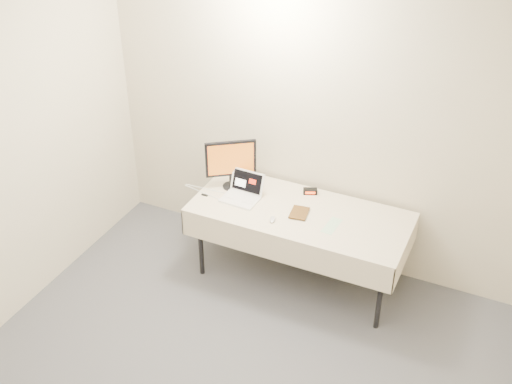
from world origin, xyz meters
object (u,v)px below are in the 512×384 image
at_px(laptop, 243,192).
at_px(monitor, 231,161).
at_px(table, 300,217).
at_px(book, 291,203).

bearing_deg(laptop, monitor, 150.09).
height_order(table, monitor, monitor).
relative_size(table, monitor, 4.04).
distance_m(monitor, book, 0.68).
height_order(laptop, book, laptop).
bearing_deg(table, laptop, -179.77).
distance_m(laptop, monitor, 0.30).
relative_size(table, book, 9.50).
bearing_deg(table, monitor, 171.60).
bearing_deg(monitor, laptop, -67.04).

